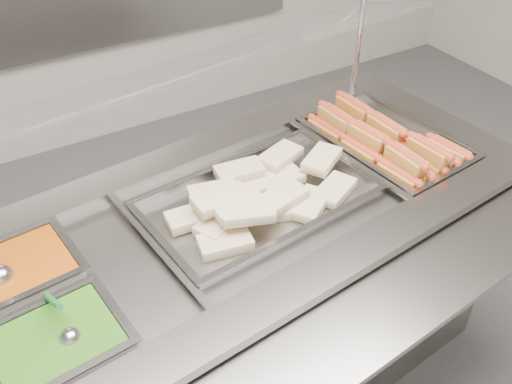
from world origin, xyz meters
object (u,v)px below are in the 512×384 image
ladle (0,275)px  pan_hotdogs (384,147)px  steam_counter (245,303)px  serving_spoon (67,331)px  pan_wraps (259,203)px  sneeze_guard (197,68)px

ladle → pan_hotdogs: bearing=0.4°
pan_hotdogs → steam_counter: bearing=-173.9°
serving_spoon → pan_hotdogs: bearing=13.0°
ladle → serving_spoon: (0.10, -0.27, 0.00)m
steam_counter → serving_spoon: (-0.58, -0.21, 0.45)m
pan_hotdogs → pan_wraps: bearing=-173.9°
sneeze_guard → pan_hotdogs: bearing=-13.2°
serving_spoon → ladle: bearing=110.1°
steam_counter → ladle: 0.82m
pan_hotdogs → serving_spoon: (-1.19, -0.27, 0.05)m
steam_counter → pan_hotdogs: bearing=6.1°
steam_counter → pan_hotdogs: pan_hotdogs is taller
sneeze_guard → serving_spoon: (-0.56, -0.42, -0.35)m
steam_counter → ladle: (-0.68, 0.06, 0.45)m
pan_hotdogs → pan_wraps: same height
pan_hotdogs → ladle: size_ratio=2.94×
sneeze_guard → steam_counter: bearing=-83.9°
sneeze_guard → ladle: (-0.66, -0.16, -0.35)m
steam_counter → sneeze_guard: sneeze_guard is taller
sneeze_guard → pan_wraps: size_ratio=2.33×
pan_hotdogs → serving_spoon: serving_spoon is taller
steam_counter → pan_wraps: pan_wraps is taller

